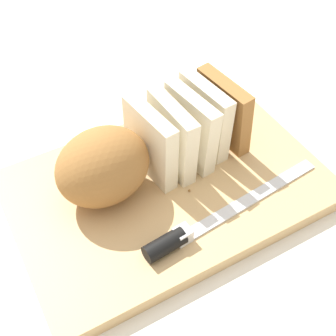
{
  "coord_description": "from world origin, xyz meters",
  "views": [
    {
      "loc": [
        -0.19,
        -0.35,
        0.49
      ],
      "look_at": [
        0.0,
        0.0,
        0.05
      ],
      "focal_mm": 48.13,
      "sensor_mm": 36.0,
      "label": 1
    }
  ],
  "objects": [
    {
      "name": "bread_knife",
      "position": [
        -0.02,
        -0.09,
        0.03
      ],
      "size": [
        0.28,
        0.05,
        0.02
      ],
      "rotation": [
        0.0,
        0.0,
        0.11
      ],
      "color": "silver",
      "rests_on": "cutting_board"
    },
    {
      "name": "crumb_stray_right",
      "position": [
        -0.01,
        0.07,
        0.03
      ],
      "size": [
        0.01,
        0.01,
        0.01
      ],
      "primitive_type": "sphere",
      "color": "#996633",
      "rests_on": "cutting_board"
    },
    {
      "name": "crumb_near_loaf",
      "position": [
        -0.04,
        0.04,
        0.03
      ],
      "size": [
        0.0,
        0.0,
        0.0
      ],
      "primitive_type": "sphere",
      "color": "#996633",
      "rests_on": "cutting_board"
    },
    {
      "name": "crumb_stray_left",
      "position": [
        -0.06,
        0.01,
        0.02
      ],
      "size": [
        0.0,
        0.0,
        0.0
      ],
      "primitive_type": "sphere",
      "color": "#996633",
      "rests_on": "cutting_board"
    },
    {
      "name": "cutting_board",
      "position": [
        0.0,
        0.0,
        0.01
      ],
      "size": [
        0.42,
        0.28,
        0.02
      ],
      "primitive_type": "cube",
      "rotation": [
        0.0,
        0.0,
        0.02
      ],
      "color": "tan",
      "rests_on": "ground_plane"
    },
    {
      "name": "crumb_near_knife",
      "position": [
        0.02,
        -0.03,
        0.02
      ],
      "size": [
        0.0,
        0.0,
        0.0
      ],
      "primitive_type": "sphere",
      "color": "#996633",
      "rests_on": "cutting_board"
    },
    {
      "name": "bread_loaf",
      "position": [
        -0.02,
        0.03,
        0.07
      ],
      "size": [
        0.28,
        0.13,
        0.1
      ],
      "rotation": [
        0.0,
        0.0,
        0.11
      ],
      "color": "#996633",
      "rests_on": "cutting_board"
    },
    {
      "name": "ground_plane",
      "position": [
        0.0,
        0.0,
        0.0
      ],
      "size": [
        3.0,
        3.0,
        0.0
      ],
      "primitive_type": "plane",
      "color": "silver"
    }
  ]
}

